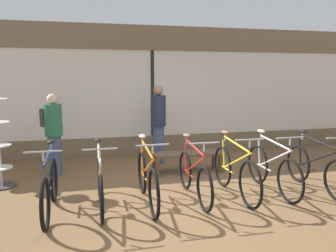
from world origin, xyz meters
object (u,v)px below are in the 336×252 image
object	(u,v)px
bicycle_center_left	(147,179)
bicycle_center	(194,176)
bicycle_left	(100,184)
customer_by_window	(158,123)
bicycle_far_left	(50,188)
customer_near_rack	(53,132)
bicycle_far_right	(316,169)
bicycle_right	(272,169)
display_bench	(187,156)
bicycle_center_right	(235,172)

from	to	relation	value
bicycle_center_left	bicycle_center	size ratio (longest dim) A/B	1.05
bicycle_left	customer_by_window	xyz separation A→B (m)	(1.37, 2.36, 0.55)
bicycle_center_left	bicycle_far_left	bearing A→B (deg)	-177.79
customer_near_rack	customer_by_window	distance (m)	2.24
bicycle_far_left	customer_near_rack	world-z (taller)	customer_near_rack
customer_near_rack	bicycle_far_right	bearing A→B (deg)	-24.50
customer_near_rack	bicycle_right	bearing A→B (deg)	-27.58
bicycle_left	customer_near_rack	world-z (taller)	customer_near_rack
display_bench	customer_near_rack	world-z (taller)	customer_near_rack
display_bench	customer_by_window	xyz separation A→B (m)	(-0.42, 0.88, 0.58)
bicycle_right	customer_near_rack	world-z (taller)	customer_near_rack
bicycle_center	customer_by_window	xyz separation A→B (m)	(-0.10, 2.31, 0.55)
bicycle_right	display_bench	distance (m)	1.79
bicycle_center_right	customer_near_rack	bearing A→B (deg)	146.77
bicycle_center_right	customer_by_window	xyz separation A→B (m)	(-0.79, 2.35, 0.52)
bicycle_right	bicycle_far_right	distance (m)	0.79
bicycle_center	display_bench	bearing A→B (deg)	77.41
bicycle_center_left	bicycle_far_right	world-z (taller)	bicycle_center_left
customer_by_window	bicycle_center_left	bearing A→B (deg)	-105.67
bicycle_right	customer_near_rack	size ratio (longest dim) A/B	1.06
bicycle_center	customer_by_window	world-z (taller)	customer_by_window
bicycle_center_left	customer_by_window	bearing A→B (deg)	74.33
bicycle_center_right	customer_near_rack	world-z (taller)	customer_near_rack
bicycle_right	customer_by_window	distance (m)	2.80
bicycle_center_left	bicycle_center_right	world-z (taller)	bicycle_center_right
display_bench	customer_by_window	world-z (taller)	customer_by_window
bicycle_far_right	bicycle_center_left	bearing A→B (deg)	178.87
bicycle_center	customer_near_rack	distance (m)	3.05
bicycle_far_left	bicycle_center	bearing A→B (deg)	2.86
customer_by_window	bicycle_far_left	bearing A→B (deg)	-130.57
bicycle_far_right	customer_near_rack	bearing A→B (deg)	155.50
customer_near_rack	customer_by_window	bearing A→B (deg)	9.79
display_bench	bicycle_left	bearing A→B (deg)	-140.44
customer_near_rack	customer_by_window	size ratio (longest dim) A/B	0.92
bicycle_far_left	bicycle_center	world-z (taller)	bicycle_far_left
bicycle_right	bicycle_center	bearing A→B (deg)	179.84
bicycle_center_left	customer_by_window	size ratio (longest dim) A/B	1.00
bicycle_far_right	bicycle_center	bearing A→B (deg)	177.04
bicycle_center_left	customer_by_window	xyz separation A→B (m)	(0.66, 2.36, 0.53)
bicycle_far_left	bicycle_center_left	size ratio (longest dim) A/B	0.96
bicycle_far_left	bicycle_center_right	bearing A→B (deg)	1.44
bicycle_right	display_bench	bearing A→B (deg)	126.75
bicycle_center_left	customer_near_rack	size ratio (longest dim) A/B	1.09
bicycle_right	bicycle_far_right	xyz separation A→B (m)	(0.78, -0.11, -0.01)
bicycle_center_left	bicycle_far_right	bearing A→B (deg)	-1.13
bicycle_far_left	customer_by_window	bearing A→B (deg)	49.43
bicycle_center_left	customer_near_rack	world-z (taller)	customer_near_rack
bicycle_center	bicycle_center_left	bearing A→B (deg)	-175.93
bicycle_right	customer_by_window	size ratio (longest dim) A/B	0.98
bicycle_left	display_bench	world-z (taller)	bicycle_left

